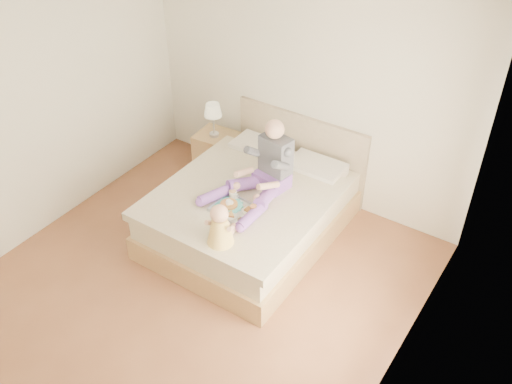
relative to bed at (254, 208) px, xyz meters
The scene contains 7 objects.
room 1.61m from the bed, 85.70° to the right, with size 4.02×4.22×2.71m.
bed is the anchor object (origin of this frame).
nightstand 1.20m from the bed, 146.77° to the left, with size 0.50×0.45×0.58m.
lamp 1.32m from the bed, 148.22° to the left, with size 0.21×0.21×0.44m.
adult 0.55m from the bed, ahead, with size 0.69×1.03×0.81m.
tray 0.56m from the bed, 79.47° to the right, with size 0.49×0.40×0.13m.
baby 1.04m from the bed, 75.55° to the right, with size 0.28×0.39×0.43m.
Camera 1 is at (2.73, -2.97, 4.21)m, focal length 40.00 mm.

